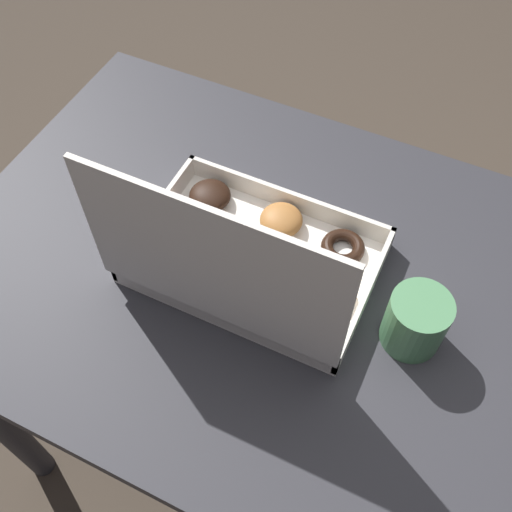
{
  "coord_description": "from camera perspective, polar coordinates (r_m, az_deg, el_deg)",
  "views": [
    {
      "loc": [
        -0.22,
        0.48,
        1.57
      ],
      "look_at": [
        0.01,
        -0.01,
        0.8
      ],
      "focal_mm": 42.0,
      "sensor_mm": 36.0,
      "label": 1
    }
  ],
  "objects": [
    {
      "name": "dining_table",
      "position": [
        1.06,
        0.2,
        -5.0
      ],
      "size": [
        1.01,
        0.74,
        0.78
      ],
      "color": "#2D2D33",
      "rests_on": "ground_plane"
    },
    {
      "name": "donut_box",
      "position": [
        0.9,
        -0.58,
        -0.32
      ],
      "size": [
        0.37,
        0.26,
        0.29
      ],
      "color": "silver",
      "rests_on": "dining_table"
    },
    {
      "name": "coffee_mug",
      "position": [
        0.88,
        14.99,
        -5.98
      ],
      "size": [
        0.09,
        0.09,
        0.1
      ],
      "color": "#4C8456",
      "rests_on": "dining_table"
    },
    {
      "name": "ground_plane",
      "position": [
        1.66,
        0.13,
        -16.15
      ],
      "size": [
        8.0,
        8.0,
        0.0
      ],
      "primitive_type": "plane",
      "color": "#42382D"
    }
  ]
}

